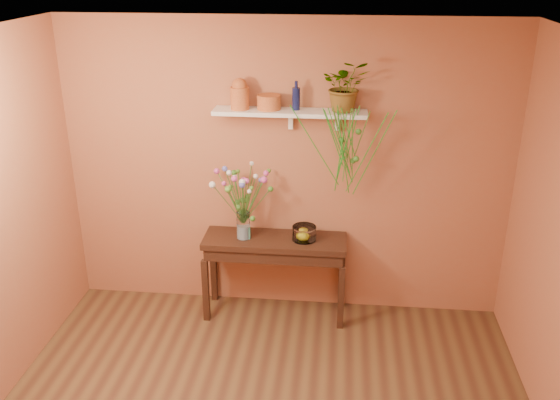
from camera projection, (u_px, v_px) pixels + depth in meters
The scene contains 13 objects.
room at pixel (253, 283), 3.56m from camera, with size 4.04×4.04×2.70m.
sideboard at pixel (275, 250), 5.46m from camera, with size 1.29×0.41×0.78m.
wall_shelf at pixel (291, 113), 5.06m from camera, with size 1.30×0.24×0.19m.
terracotta_jug at pixel (240, 94), 5.04m from camera, with size 0.20×0.20×0.26m.
terracotta_pot at pixel (269, 102), 5.06m from camera, with size 0.20×0.20×0.12m, color #C06837.
blue_bottle at pixel (296, 98), 5.03m from camera, with size 0.08×0.08×0.24m.
spider_plant at pixel (346, 86), 4.95m from camera, with size 0.38×0.33×0.43m, color #397024.
plant_fronds at pixel (348, 146), 4.97m from camera, with size 0.86×0.37×0.81m.
glass_vase at pixel (243, 227), 5.39m from camera, with size 0.12×0.12×0.25m.
bouquet at pixel (242, 186), 5.24m from camera, with size 0.55×0.63×0.56m.
glass_bowl at pixel (304, 234), 5.37m from camera, with size 0.21×0.21×0.13m.
lemon at pixel (303, 235), 5.37m from camera, with size 0.09×0.09×0.09m, color yellow.
carton at pixel (247, 233), 5.39m from camera, with size 0.06×0.04×0.11m, color #2B688C.
Camera 1 is at (0.49, -3.07, 3.17)m, focal length 38.58 mm.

